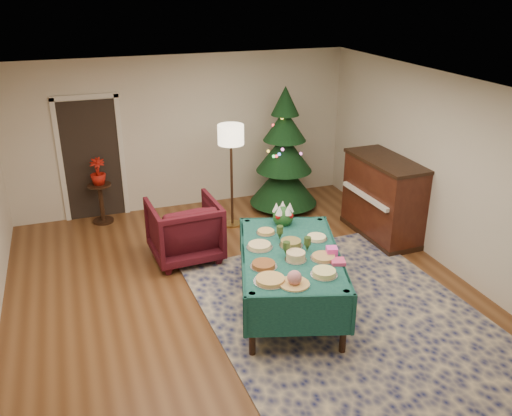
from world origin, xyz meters
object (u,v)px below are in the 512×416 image
object	(u,v)px
armchair	(184,227)
buffet_table	(290,263)
side_table	(102,204)
gift_box	(332,251)
christmas_tree	(284,155)
potted_plant	(98,177)
piano	(383,199)
floor_lamp	(231,141)

from	to	relation	value
armchair	buffet_table	bearing A→B (deg)	114.78
armchair	side_table	size ratio (longest dim) A/B	1.45
buffet_table	side_table	bearing A→B (deg)	119.67
gift_box	christmas_tree	size ratio (longest dim) A/B	0.06
potted_plant	piano	world-z (taller)	piano
potted_plant	piano	distance (m)	4.67
buffet_table	gift_box	xyz separation A→B (m)	(0.42, -0.26, 0.21)
gift_box	christmas_tree	bearing A→B (deg)	77.42
buffet_table	potted_plant	world-z (taller)	potted_plant
side_table	christmas_tree	bearing A→B (deg)	-7.88
gift_box	potted_plant	distance (m)	4.46
gift_box	side_table	xyz separation A→B (m)	(-2.41, 3.75, -0.52)
piano	gift_box	bearing A→B (deg)	-136.09
piano	potted_plant	bearing A→B (deg)	154.24
gift_box	side_table	bearing A→B (deg)	122.74
buffet_table	gift_box	bearing A→B (deg)	-31.53
armchair	side_table	bearing A→B (deg)	-62.01
floor_lamp	christmas_tree	world-z (taller)	christmas_tree
potted_plant	christmas_tree	size ratio (longest dim) A/B	0.20
buffet_table	christmas_tree	world-z (taller)	christmas_tree
floor_lamp	piano	size ratio (longest dim) A/B	1.15
gift_box	floor_lamp	world-z (taller)	floor_lamp
floor_lamp	piano	distance (m)	2.59
gift_box	floor_lamp	xyz separation A→B (m)	(-0.36, 2.89, 0.62)
gift_box	floor_lamp	distance (m)	2.98
armchair	christmas_tree	bearing A→B (deg)	-151.57
buffet_table	armchair	bearing A→B (deg)	118.05
floor_lamp	potted_plant	distance (m)	2.32
armchair	floor_lamp	xyz separation A→B (m)	(1.00, 0.87, 0.97)
armchair	potted_plant	xyz separation A→B (m)	(-1.05, 1.74, 0.31)
gift_box	piano	xyz separation A→B (m)	(1.79, 1.72, -0.22)
piano	side_table	bearing A→B (deg)	154.24
armchair	floor_lamp	bearing A→B (deg)	-142.14
gift_box	armchair	bearing A→B (deg)	123.98
side_table	potted_plant	size ratio (longest dim) A/B	1.52
floor_lamp	gift_box	bearing A→B (deg)	-82.89
buffet_table	piano	xyz separation A→B (m)	(2.21, 1.47, -0.01)
floor_lamp	side_table	xyz separation A→B (m)	(-2.05, 0.86, -1.14)
buffet_table	potted_plant	size ratio (longest dim) A/B	5.15
potted_plant	piano	xyz separation A→B (m)	(4.21, -2.03, -0.18)
armchair	piano	xyz separation A→B (m)	(3.15, -0.29, 0.13)
buffet_table	floor_lamp	distance (m)	2.76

